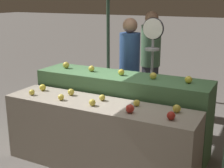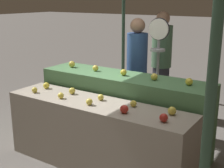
% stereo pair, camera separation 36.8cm
% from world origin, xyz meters
% --- Properties ---
extents(ground_plane, '(60.00, 60.00, 0.00)m').
position_xyz_m(ground_plane, '(0.00, 0.00, 0.00)').
color(ground_plane, '#66605B').
extents(display_counter_front, '(2.27, 0.55, 0.80)m').
position_xyz_m(display_counter_front, '(0.00, 0.00, 0.40)').
color(display_counter_front, gray).
rests_on(display_counter_front, ground_plane).
extents(display_counter_back, '(2.27, 0.55, 0.99)m').
position_xyz_m(display_counter_back, '(0.00, 0.60, 0.50)').
color(display_counter_back, '#4C7A4C').
rests_on(display_counter_back, ground_plane).
extents(apple_front_0, '(0.07, 0.07, 0.07)m').
position_xyz_m(apple_front_0, '(-0.85, -0.11, 0.84)').
color(apple_front_0, gold).
rests_on(apple_front_0, display_counter_front).
extents(apple_front_1, '(0.07, 0.07, 0.07)m').
position_xyz_m(apple_front_1, '(-0.43, -0.10, 0.84)').
color(apple_front_1, yellow).
rests_on(apple_front_1, display_counter_front).
extents(apple_front_2, '(0.07, 0.07, 0.07)m').
position_xyz_m(apple_front_2, '(-0.01, -0.10, 0.84)').
color(apple_front_2, gold).
rests_on(apple_front_2, display_counter_front).
extents(apple_front_3, '(0.09, 0.09, 0.09)m').
position_xyz_m(apple_front_3, '(0.44, -0.11, 0.85)').
color(apple_front_3, '#B72D23').
rests_on(apple_front_3, display_counter_front).
extents(apple_front_4, '(0.08, 0.08, 0.08)m').
position_xyz_m(apple_front_4, '(0.87, -0.10, 0.85)').
color(apple_front_4, '#AD281E').
rests_on(apple_front_4, display_counter_front).
extents(apple_front_5, '(0.08, 0.08, 0.08)m').
position_xyz_m(apple_front_5, '(-0.86, 0.10, 0.85)').
color(apple_front_5, gold).
rests_on(apple_front_5, display_counter_front).
extents(apple_front_6, '(0.08, 0.08, 0.08)m').
position_xyz_m(apple_front_6, '(-0.43, 0.10, 0.84)').
color(apple_front_6, gold).
rests_on(apple_front_6, display_counter_front).
extents(apple_front_7, '(0.07, 0.07, 0.07)m').
position_xyz_m(apple_front_7, '(0.00, 0.10, 0.84)').
color(apple_front_7, gold).
rests_on(apple_front_7, display_counter_front).
extents(apple_front_8, '(0.07, 0.07, 0.07)m').
position_xyz_m(apple_front_8, '(0.42, 0.11, 0.84)').
color(apple_front_8, gold).
rests_on(apple_front_8, display_counter_front).
extents(apple_front_9, '(0.08, 0.08, 0.08)m').
position_xyz_m(apple_front_9, '(0.86, 0.12, 0.85)').
color(apple_front_9, gold).
rests_on(apple_front_9, display_counter_front).
extents(apple_back_0, '(0.09, 0.09, 0.09)m').
position_xyz_m(apple_back_0, '(-0.86, 0.61, 1.04)').
color(apple_back_0, gold).
rests_on(apple_back_0, display_counter_back).
extents(apple_back_1, '(0.08, 0.08, 0.08)m').
position_xyz_m(apple_back_1, '(-0.44, 0.60, 1.03)').
color(apple_back_1, yellow).
rests_on(apple_back_1, display_counter_back).
extents(apple_back_2, '(0.08, 0.08, 0.08)m').
position_xyz_m(apple_back_2, '(-0.00, 0.60, 1.03)').
color(apple_back_2, gold).
rests_on(apple_back_2, display_counter_back).
extents(apple_back_3, '(0.08, 0.08, 0.08)m').
position_xyz_m(apple_back_3, '(0.42, 0.60, 1.03)').
color(apple_back_3, gold).
rests_on(apple_back_3, display_counter_back).
extents(apple_back_4, '(0.08, 0.08, 0.08)m').
position_xyz_m(apple_back_4, '(0.85, 0.61, 1.04)').
color(apple_back_4, gold).
rests_on(apple_back_4, display_counter_back).
extents(produce_scale, '(0.30, 0.20, 1.68)m').
position_xyz_m(produce_scale, '(0.19, 1.19, 1.24)').
color(produce_scale, '#99999E').
rests_on(produce_scale, ground_plane).
extents(person_vendor_at_scale, '(0.33, 0.33, 1.66)m').
position_xyz_m(person_vendor_at_scale, '(-0.23, 1.37, 0.97)').
color(person_vendor_at_scale, '#2D2D38').
rests_on(person_vendor_at_scale, ground_plane).
extents(person_customer_left, '(0.44, 0.44, 1.72)m').
position_xyz_m(person_customer_left, '(-0.19, 2.15, 1.00)').
color(person_customer_left, '#2D2D38').
rests_on(person_customer_left, ground_plane).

